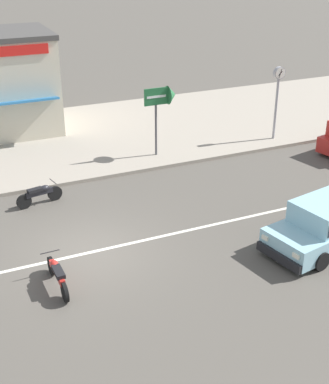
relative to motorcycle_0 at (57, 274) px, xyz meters
The scene contains 7 objects.
ground_plane 1.98m from the motorcycle_0, 45.27° to the left, with size 160.00×160.00×0.00m, color #544F47.
lane_centre_stripe 1.98m from the motorcycle_0, 45.27° to the left, with size 50.40×0.14×0.01m, color silver.
kerb_strip 11.61m from the motorcycle_0, 83.26° to the left, with size 68.00×10.00×0.15m, color #9E9384.
motorcycle_0 is the anchor object (origin of this frame).
motorcycle_1 5.39m from the motorcycle_0, 83.12° to the left, with size 1.76×0.62×0.80m.
street_clock 14.63m from the motorcycle_0, 31.25° to the left, with size 0.57×0.22×3.45m.
arrow_signboard 10.68m from the motorcycle_0, 48.46° to the left, with size 1.45×0.81×3.07m.
Camera 1 is at (-3.66, -14.04, 9.04)m, focal length 50.00 mm.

